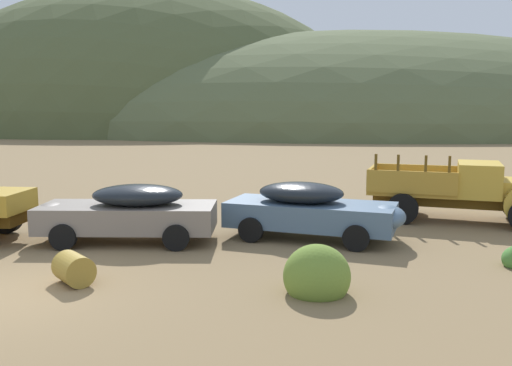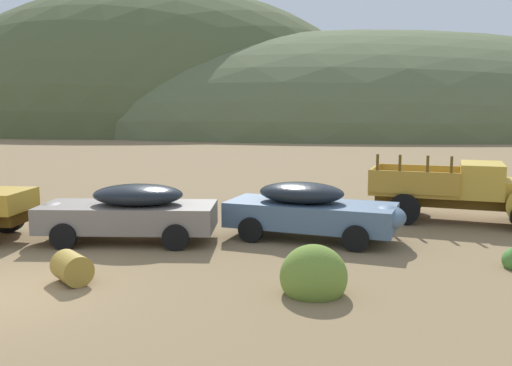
{
  "view_description": "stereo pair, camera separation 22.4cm",
  "coord_description": "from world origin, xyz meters",
  "px_view_note": "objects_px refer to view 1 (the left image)",
  "views": [
    {
      "loc": [
        5.29,
        -9.89,
        3.59
      ],
      "look_at": [
        4.66,
        4.55,
        1.59
      ],
      "focal_mm": 38.29,
      "sensor_mm": 36.0,
      "label": 1
    },
    {
      "loc": [
        5.52,
        -9.88,
        3.59
      ],
      "look_at": [
        4.66,
        4.55,
        1.59
      ],
      "focal_mm": 38.29,
      "sensor_mm": 36.0,
      "label": 2
    }
  ],
  "objects_px": {
    "truck_faded_yellow": "(475,191)",
    "oil_drum_tipped": "(74,269)",
    "car_chalk_blue": "(315,210)",
    "car_primer_gray": "(123,212)"
  },
  "relations": [
    {
      "from": "car_chalk_blue",
      "to": "truck_faded_yellow",
      "type": "height_order",
      "value": "truck_faded_yellow"
    },
    {
      "from": "car_chalk_blue",
      "to": "truck_faded_yellow",
      "type": "bearing_deg",
      "value": 43.18
    },
    {
      "from": "oil_drum_tipped",
      "to": "truck_faded_yellow",
      "type": "bearing_deg",
      "value": 32.67
    },
    {
      "from": "car_primer_gray",
      "to": "car_chalk_blue",
      "type": "height_order",
      "value": "same"
    },
    {
      "from": "car_primer_gray",
      "to": "car_chalk_blue",
      "type": "relative_size",
      "value": 0.97
    },
    {
      "from": "car_primer_gray",
      "to": "truck_faded_yellow",
      "type": "xyz_separation_m",
      "value": [
        10.36,
        3.07,
        0.18
      ]
    },
    {
      "from": "car_primer_gray",
      "to": "oil_drum_tipped",
      "type": "relative_size",
      "value": 4.76
    },
    {
      "from": "oil_drum_tipped",
      "to": "car_primer_gray",
      "type": "bearing_deg",
      "value": 90.06
    },
    {
      "from": "truck_faded_yellow",
      "to": "oil_drum_tipped",
      "type": "height_order",
      "value": "truck_faded_yellow"
    },
    {
      "from": "car_primer_gray",
      "to": "truck_faded_yellow",
      "type": "relative_size",
      "value": 0.83
    }
  ]
}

